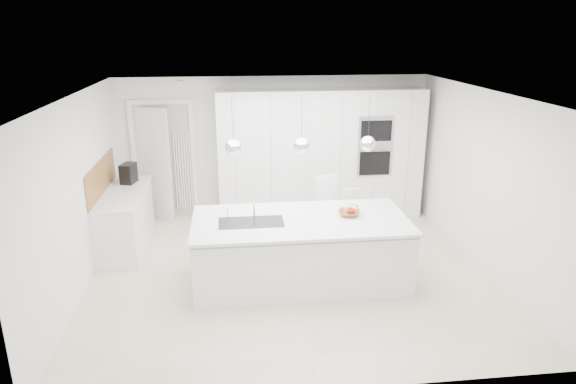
{
  "coord_description": "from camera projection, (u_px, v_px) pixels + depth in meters",
  "views": [
    {
      "loc": [
        -0.79,
        -6.5,
        3.32
      ],
      "look_at": [
        0.0,
        0.3,
        1.1
      ],
      "focal_mm": 32.0,
      "sensor_mm": 36.0,
      "label": 1
    }
  ],
  "objects": [
    {
      "name": "banana_bunch",
      "position": [
        352.0,
        208.0,
        6.83
      ],
      "size": [
        0.24,
        0.17,
        0.21
      ],
      "primitive_type": "torus",
      "rotation": [
        1.22,
        0.0,
        0.35
      ],
      "color": "gold",
      "rests_on": "fruit_bowl"
    },
    {
      "name": "fruit_bowl",
      "position": [
        349.0,
        213.0,
        6.87
      ],
      "size": [
        0.37,
        0.37,
        0.07
      ],
      "primitive_type": "imported",
      "rotation": [
        0.0,
        0.0,
        -0.34
      ],
      "color": "#9C6C39",
      "rests_on": "island_worktop"
    },
    {
      "name": "ceiling",
      "position": [
        291.0,
        94.0,
        6.49
      ],
      "size": [
        5.5,
        5.5,
        0.0
      ],
      "primitive_type": "plane",
      "rotation": [
        3.14,
        0.0,
        0.0
      ],
      "color": "white",
      "rests_on": "wall_back"
    },
    {
      "name": "island_worktop",
      "position": [
        300.0,
        220.0,
        6.76
      ],
      "size": [
        2.84,
        1.4,
        0.04
      ],
      "primitive_type": "cube",
      "color": "white",
      "rests_on": "island_base"
    },
    {
      "name": "pendant_mid",
      "position": [
        301.0,
        146.0,
        6.4
      ],
      "size": [
        0.2,
        0.2,
        0.2
      ],
      "primitive_type": "sphere",
      "color": "white",
      "rests_on": "ceiling"
    },
    {
      "name": "island_tap",
      "position": [
        254.0,
        206.0,
        6.78
      ],
      "size": [
        0.02,
        0.02,
        0.3
      ],
      "primitive_type": "cylinder",
      "color": "white",
      "rests_on": "island_worktop"
    },
    {
      "name": "espresso_machine",
      "position": [
        128.0,
        173.0,
        8.26
      ],
      "size": [
        0.26,
        0.33,
        0.32
      ],
      "primitive_type": "cube",
      "rotation": [
        0.0,
        0.0,
        -0.24
      ],
      "color": "black",
      "rests_on": "left_worktop"
    },
    {
      "name": "apple_a",
      "position": [
        350.0,
        212.0,
        6.82
      ],
      "size": [
        0.07,
        0.07,
        0.07
      ],
      "primitive_type": "sphere",
      "color": "#B01117",
      "rests_on": "fruit_bowl"
    },
    {
      "name": "island_base",
      "position": [
        301.0,
        253.0,
        6.85
      ],
      "size": [
        2.8,
        1.2,
        0.86
      ],
      "primitive_type": "cube",
      "color": "white",
      "rests_on": "floor"
    },
    {
      "name": "doorway_frame",
      "position": [
        164.0,
        162.0,
        9.06
      ],
      "size": [
        1.11,
        0.08,
        2.13
      ],
      "primitive_type": null,
      "color": "white",
      "rests_on": "floor"
    },
    {
      "name": "oven_stack",
      "position": [
        375.0,
        146.0,
        8.81
      ],
      "size": [
        0.62,
        0.04,
        1.05
      ],
      "primitive_type": null,
      "color": "#A5A5A8",
      "rests_on": "tall_cabinets"
    },
    {
      "name": "bar_stool_left",
      "position": [
        328.0,
        217.0,
        7.66
      ],
      "size": [
        0.55,
        0.64,
        1.19
      ],
      "primitive_type": null,
      "rotation": [
        0.0,
        0.0,
        0.32
      ],
      "color": "white",
      "rests_on": "floor"
    },
    {
      "name": "left_base_cabinets",
      "position": [
        125.0,
        221.0,
        7.99
      ],
      "size": [
        0.6,
        1.8,
        0.86
      ],
      "primitive_type": "cube",
      "color": "white",
      "rests_on": "floor"
    },
    {
      "name": "floor",
      "position": [
        290.0,
        272.0,
        7.26
      ],
      "size": [
        5.5,
        5.5,
        0.0
      ],
      "primitive_type": "plane",
      "color": "beige",
      "rests_on": "ground"
    },
    {
      "name": "pendant_right",
      "position": [
        368.0,
        144.0,
        6.49
      ],
      "size": [
        0.2,
        0.2,
        0.2
      ],
      "primitive_type": "sphere",
      "color": "white",
      "rests_on": "ceiling"
    },
    {
      "name": "left_worktop",
      "position": [
        123.0,
        193.0,
        7.85
      ],
      "size": [
        0.62,
        1.82,
        0.04
      ],
      "primitive_type": "cube",
      "color": "white",
      "rests_on": "left_base_cabinets"
    },
    {
      "name": "island_sink",
      "position": [
        251.0,
        228.0,
        6.66
      ],
      "size": [
        0.84,
        0.44,
        0.18
      ],
      "primitive_type": null,
      "color": "#3F3F42",
      "rests_on": "island_worktop"
    },
    {
      "name": "pendant_left",
      "position": [
        233.0,
        147.0,
        6.31
      ],
      "size": [
        0.2,
        0.2,
        0.2
      ],
      "primitive_type": "sphere",
      "color": "white",
      "rests_on": "ceiling"
    },
    {
      "name": "apple_c",
      "position": [
        350.0,
        209.0,
        6.92
      ],
      "size": [
        0.07,
        0.07,
        0.07
      ],
      "primitive_type": "sphere",
      "color": "#B01117",
      "rests_on": "fruit_bowl"
    },
    {
      "name": "radiator",
      "position": [
        183.0,
        171.0,
        9.14
      ],
      "size": [
        0.32,
        0.04,
        1.4
      ],
      "primitive_type": null,
      "color": "white",
      "rests_on": "floor"
    },
    {
      "name": "bar_stool_right",
      "position": [
        351.0,
        222.0,
        7.76
      ],
      "size": [
        0.36,
        0.47,
        0.98
      ],
      "primitive_type": null,
      "rotation": [
        0.0,
        0.0,
        0.09
      ],
      "color": "white",
      "rests_on": "floor"
    },
    {
      "name": "hallway_door",
      "position": [
        150.0,
        165.0,
        8.99
      ],
      "size": [
        0.76,
        0.38,
        2.0
      ],
      "primitive_type": "cube",
      "rotation": [
        0.0,
        0.0,
        -0.44
      ],
      "color": "white",
      "rests_on": "floor"
    },
    {
      "name": "wall_left",
      "position": [
        78.0,
        196.0,
        6.57
      ],
      "size": [
        0.0,
        5.0,
        5.0
      ],
      "primitive_type": "plane",
      "rotation": [
        1.57,
        0.0,
        1.57
      ],
      "color": "white",
      "rests_on": "ground"
    },
    {
      "name": "apple_b",
      "position": [
        352.0,
        211.0,
        6.82
      ],
      "size": [
        0.08,
        0.08,
        0.08
      ],
      "primitive_type": "sphere",
      "color": "#B01117",
      "rests_on": "fruit_bowl"
    },
    {
      "name": "tall_cabinets",
      "position": [
        320.0,
        155.0,
        9.07
      ],
      "size": [
        3.6,
        0.6,
        2.3
      ],
      "primitive_type": "cube",
      "color": "white",
      "rests_on": "floor"
    },
    {
      "name": "wall_back",
      "position": [
        274.0,
        147.0,
        9.23
      ],
      "size": [
        5.5,
        0.0,
        5.5
      ],
      "primitive_type": "plane",
      "rotation": [
        1.57,
        0.0,
        0.0
      ],
      "color": "white",
      "rests_on": "ground"
    },
    {
      "name": "oak_backsplash",
      "position": [
        101.0,
        177.0,
        7.74
      ],
      "size": [
        0.02,
        1.8,
        0.5
      ],
      "primitive_type": "cube",
      "color": "#9C6C39",
      "rests_on": "wall_left"
    }
  ]
}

